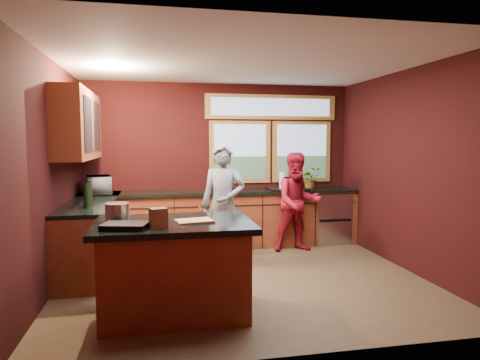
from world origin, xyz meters
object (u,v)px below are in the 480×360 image
object	(u,v)px
cutting_board	(194,221)
person_red	(298,202)
stock_pot	(118,212)
person_grey	(223,205)
island	(174,267)

from	to	relation	value
cutting_board	person_red	bearing A→B (deg)	50.34
person_red	stock_pot	size ratio (longest dim) A/B	6.51
person_red	cutting_board	bearing A→B (deg)	-129.84
person_grey	cutting_board	bearing A→B (deg)	-86.84
person_grey	person_red	world-z (taller)	person_grey
island	person_red	size ratio (longest dim) A/B	0.99
island	person_grey	xyz separation A→B (m)	(0.74, 1.57, 0.37)
cutting_board	stock_pot	world-z (taller)	stock_pot
person_grey	person_red	xyz separation A→B (m)	(1.28, 0.57, -0.07)
person_grey	stock_pot	bearing A→B (deg)	-110.63
person_grey	cutting_board	world-z (taller)	person_grey
island	person_red	distance (m)	2.96
island	cutting_board	size ratio (longest dim) A/B	4.43
stock_pot	person_red	bearing A→B (deg)	37.82
person_grey	cutting_board	distance (m)	1.71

